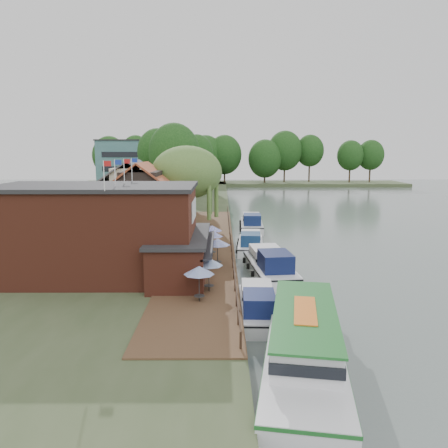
{
  "coord_description": "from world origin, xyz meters",
  "views": [
    {
      "loc": [
        -6.23,
        -34.39,
        10.87
      ],
      "look_at": [
        -6.0,
        12.0,
        3.0
      ],
      "focal_mm": 35.0,
      "sensor_mm": 36.0,
      "label": 1
    }
  ],
  "objects": [
    {
      "name": "ground",
      "position": [
        0.0,
        0.0,
        0.0
      ],
      "size": [
        260.0,
        260.0,
        0.0
      ],
      "primitive_type": "plane",
      "color": "#586561",
      "rests_on": "ground"
    },
    {
      "name": "land_bank",
      "position": [
        -30.0,
        35.0,
        0.5
      ],
      "size": [
        50.0,
        140.0,
        1.0
      ],
      "primitive_type": "cube",
      "color": "#384728",
      "rests_on": "ground"
    },
    {
      "name": "quay_deck",
      "position": [
        -8.0,
        10.0,
        1.05
      ],
      "size": [
        6.0,
        50.0,
        0.1
      ],
      "primitive_type": "cube",
      "color": "#47301E",
      "rests_on": "land_bank"
    },
    {
      "name": "quay_rail",
      "position": [
        -5.3,
        10.5,
        1.5
      ],
      "size": [
        0.2,
        49.0,
        1.0
      ],
      "primitive_type": null,
      "color": "black",
      "rests_on": "land_bank"
    },
    {
      "name": "pub",
      "position": [
        -14.0,
        -1.0,
        4.65
      ],
      "size": [
        20.0,
        11.0,
        7.3
      ],
      "primitive_type": null,
      "color": "maroon",
      "rests_on": "land_bank"
    },
    {
      "name": "hotel_block",
      "position": [
        -22.0,
        70.0,
        7.15
      ],
      "size": [
        25.4,
        12.4,
        12.3
      ],
      "primitive_type": null,
      "color": "#38666B",
      "rests_on": "land_bank"
    },
    {
      "name": "cottage_a",
      "position": [
        -15.0,
        14.0,
        5.25
      ],
      "size": [
        8.6,
        7.6,
        8.5
      ],
      "primitive_type": null,
      "color": "black",
      "rests_on": "land_bank"
    },
    {
      "name": "cottage_b",
      "position": [
        -18.0,
        24.0,
        5.25
      ],
      "size": [
        9.6,
        8.6,
        8.5
      ],
      "primitive_type": null,
      "color": "beige",
      "rests_on": "land_bank"
    },
    {
      "name": "cottage_c",
      "position": [
        -14.0,
        33.0,
        5.25
      ],
      "size": [
        7.6,
        7.6,
        8.5
      ],
      "primitive_type": null,
      "color": "black",
      "rests_on": "land_bank"
    },
    {
      "name": "willow",
      "position": [
        -10.5,
        19.0,
        6.21
      ],
      "size": [
        8.6,
        8.6,
        10.43
      ],
      "primitive_type": null,
      "color": "#476B2D",
      "rests_on": "land_bank"
    },
    {
      "name": "umbrella_0",
      "position": [
        -7.71,
        -7.06,
        2.29
      ],
      "size": [
        2.02,
        2.02,
        2.38
      ],
      "primitive_type": null,
      "color": "navy",
      "rests_on": "quay_deck"
    },
    {
      "name": "umbrella_1",
      "position": [
        -7.14,
        -4.87,
        2.29
      ],
      "size": [
        1.98,
        1.98,
        2.38
      ],
      "primitive_type": null,
      "color": "navy",
      "rests_on": "quay_deck"
    },
    {
      "name": "umbrella_2",
      "position": [
        -8.27,
        -0.08,
        2.29
      ],
      "size": [
        2.08,
        2.08,
        2.38
      ],
      "primitive_type": null,
      "color": "navy",
      "rests_on": "quay_deck"
    },
    {
      "name": "umbrella_3",
      "position": [
        -6.6,
        1.79,
        2.29
      ],
      "size": [
        2.18,
        2.18,
        2.38
      ],
      "primitive_type": null,
      "color": "navy",
      "rests_on": "quay_deck"
    },
    {
      "name": "umbrella_4",
      "position": [
        -7.12,
        5.48,
        2.29
      ],
      "size": [
        2.02,
        2.02,
        2.38
      ],
      "primitive_type": null,
      "color": "navy",
      "rests_on": "quay_deck"
    },
    {
      "name": "umbrella_5",
      "position": [
        -7.2,
        8.38,
        2.29
      ],
      "size": [
        2.0,
        2.0,
        2.38
      ],
      "primitive_type": null,
      "color": "#1C229C",
      "rests_on": "quay_deck"
    },
    {
      "name": "cruiser_0",
      "position": [
        -3.88,
        -6.99,
        1.07
      ],
      "size": [
        3.21,
        9.1,
        2.15
      ],
      "primitive_type": null,
      "rotation": [
        0.0,
        0.0,
        -0.03
      ],
      "color": "silver",
      "rests_on": "ground"
    },
    {
      "name": "cruiser_1",
      "position": [
        -2.08,
        2.21,
        1.33
      ],
      "size": [
        4.64,
        11.12,
        2.66
      ],
      "primitive_type": null,
      "rotation": [
        0.0,
        0.0,
        0.11
      ],
      "color": "silver",
      "rests_on": "ground"
    },
    {
      "name": "cruiser_2",
      "position": [
        -3.08,
        12.31,
        1.12
      ],
      "size": [
        3.67,
        9.5,
        2.23
      ],
      "primitive_type": null,
      "rotation": [
        0.0,
        0.0,
        -0.07
      ],
      "color": "white",
      "rests_on": "ground"
    },
    {
      "name": "cruiser_3",
      "position": [
        -2.13,
        24.81,
        1.23
      ],
      "size": [
        3.64,
        10.21,
        2.45
      ],
      "primitive_type": null,
      "rotation": [
        0.0,
        0.0,
        -0.04
      ],
      "color": "silver",
      "rests_on": "ground"
    },
    {
      "name": "tour_boat",
      "position": [
        -2.15,
        -14.15,
        1.49
      ],
      "size": [
        6.09,
        14.11,
        2.98
      ],
      "primitive_type": null,
      "rotation": [
        0.0,
        0.0,
        -0.17
      ],
      "color": "silver",
      "rests_on": "ground"
    },
    {
      "name": "swan",
      "position": [
        -2.44,
        -9.8,
        0.22
      ],
      "size": [
        0.44,
        0.44,
        0.44
      ],
      "primitive_type": "sphere",
      "color": "white",
      "rests_on": "ground"
    },
    {
      "name": "bank_tree_0",
      "position": [
        -14.38,
        41.25,
        8.25
      ],
      "size": [
        8.77,
        8.77,
        14.49
      ],
      "primitive_type": null,
      "color": "#143811",
      "rests_on": "land_bank"
    },
    {
      "name": "bank_tree_1",
      "position": [
        -18.24,
        48.3,
        7.96
      ],
      "size": [
        7.54,
        7.54,
        13.91
      ],
      "primitive_type": null,
      "color": "#143811",
      "rests_on": "land_bank"
    },
    {
      "name": "bank_tree_2",
      "position": [
        -11.54,
        59.6,
        7.61
      ],
      "size": [
        7.05,
        7.05,
        13.22
      ],
      "primitive_type": null,
      "color": "#143811",
      "rests_on": "land_bank"
    },
    {
      "name": "bank_tree_3",
      "position": [
        -17.17,
        78.52,
        6.99
      ],
      "size": [
        8.79,
        8.79,
        11.97
      ],
      "primitive_type": null,
      "color": "#143811",
      "rests_on": "land_bank"
    },
    {
      "name": "bank_tree_4",
      "position": [
        -14.37,
        87.01,
        6.76
      ],
      "size": [
        7.07,
        7.07,
        11.52
      ],
      "primitive_type": null,
      "color": "#143811",
      "rests_on": "land_bank"
    },
    {
      "name": "bank_tree_5",
      "position": [
        -18.0,
        92.98,
        8.05
      ],
      "size": [
        7.91,
        7.91,
        14.1
      ],
      "primitive_type": null,
      "color": "#143811",
      "rests_on": "land_bank"
    }
  ]
}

